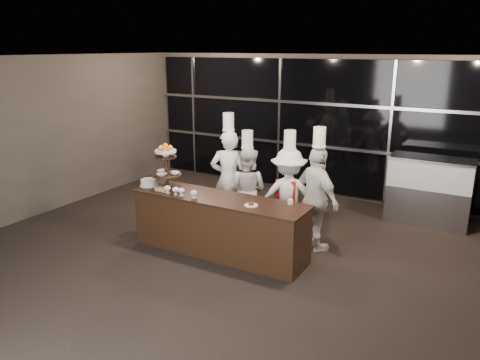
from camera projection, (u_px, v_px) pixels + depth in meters
The scene contains 14 objects.
room at pixel (196, 187), 5.66m from camera, with size 10.00×10.00×10.00m.
window_wall at pixel (332, 128), 9.78m from camera, with size 8.60×0.10×2.80m.
buffet_counter at pixel (219, 225), 7.28m from camera, with size 2.84×0.74×0.92m.
display_stand at pixel (166, 163), 7.52m from camera, with size 0.48×0.48×0.74m.
compotes at pixel (179, 190), 7.23m from camera, with size 0.62×0.11×0.12m.
layer_cake at pixel (149, 183), 7.74m from camera, with size 0.30×0.30×0.11m.
pastry_squares at pixel (162, 189), 7.47m from camera, with size 0.20×0.13×0.05m.
small_plate at pixel (251, 205), 6.77m from camera, with size 0.20×0.20×0.05m.
chef_cup at pixel (290, 202), 6.84m from camera, with size 0.08×0.08×0.07m, color white.
display_case at pixel (430, 187), 8.46m from camera, with size 1.44×0.63×1.24m.
chef_a at pixel (229, 178), 8.24m from camera, with size 0.77×0.69×2.06m.
chef_b at pixel (247, 189), 8.11m from camera, with size 0.74×0.59×1.79m.
chef_c at pixel (288, 195), 7.64m from camera, with size 1.17×0.98×1.88m.
chef_d at pixel (317, 198), 7.29m from camera, with size 1.06×0.86×1.99m.
Camera 1 is at (3.15, -4.44, 3.14)m, focal length 35.00 mm.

